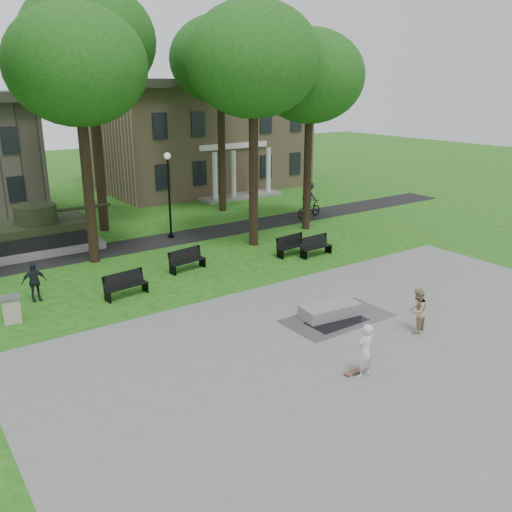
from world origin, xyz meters
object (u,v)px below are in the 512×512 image
(friend_watching, at_px, (417,311))
(park_bench_0, at_px, (125,284))
(trash_bin, at_px, (12,309))
(cyclist, at_px, (309,203))
(skateboarder, at_px, (365,351))
(concrete_block, at_px, (330,310))

(friend_watching, distance_m, park_bench_0, 11.32)
(friend_watching, xyz_separation_m, trash_bin, (-11.21, 8.97, -0.33))
(friend_watching, xyz_separation_m, cyclist, (8.11, 15.22, 0.13))
(skateboarder, distance_m, trash_bin, 12.58)
(cyclist, distance_m, trash_bin, 20.31)
(concrete_block, height_order, friend_watching, friend_watching)
(friend_watching, bearing_deg, skateboarder, -1.77)
(friend_watching, relative_size, cyclist, 0.69)
(concrete_block, relative_size, trash_bin, 2.29)
(park_bench_0, bearing_deg, concrete_block, -57.26)
(concrete_block, height_order, cyclist, cyclist)
(skateboarder, relative_size, friend_watching, 1.05)
(skateboarder, distance_m, park_bench_0, 10.59)
(skateboarder, bearing_deg, friend_watching, -164.89)
(cyclist, bearing_deg, skateboarder, 134.45)
(skateboarder, distance_m, friend_watching, 3.82)
(friend_watching, relative_size, park_bench_0, 0.86)
(concrete_block, distance_m, friend_watching, 3.15)
(skateboarder, height_order, trash_bin, skateboarder)
(friend_watching, xyz_separation_m, park_bench_0, (-6.90, 8.98, -0.29))
(skateboarder, distance_m, cyclist, 20.12)
(friend_watching, bearing_deg, park_bench_0, -70.91)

